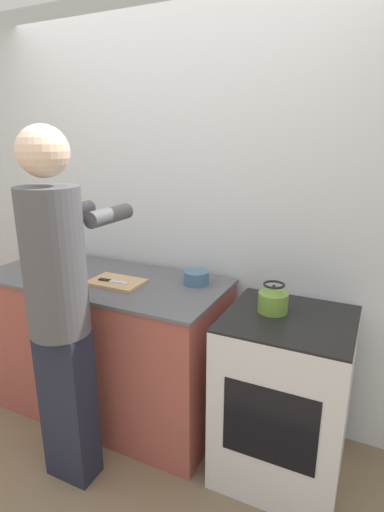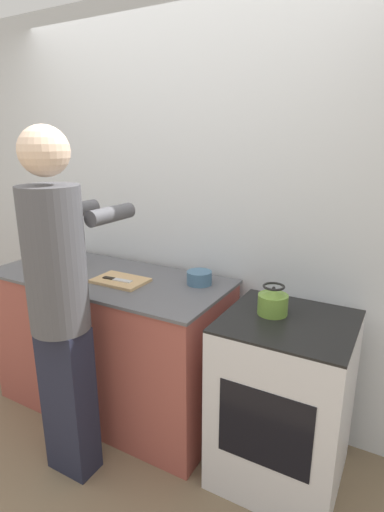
% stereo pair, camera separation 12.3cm
% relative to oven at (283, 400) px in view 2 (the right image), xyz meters
% --- Properties ---
extents(ground_plane, '(12.00, 12.00, 0.00)m').
position_rel_oven_xyz_m(ground_plane, '(-0.80, -0.30, -0.46)').
color(ground_plane, '#7A664C').
extents(wall_back, '(8.00, 0.05, 2.60)m').
position_rel_oven_xyz_m(wall_back, '(-0.80, 0.42, 0.84)').
color(wall_back, silver).
rests_on(wall_back, ground_plane).
extents(counter, '(1.54, 0.68, 0.93)m').
position_rel_oven_xyz_m(counter, '(-1.16, 0.03, 0.01)').
color(counter, '#9E4C42').
rests_on(counter, ground_plane).
extents(oven, '(0.63, 0.61, 0.91)m').
position_rel_oven_xyz_m(oven, '(0.00, 0.00, 0.00)').
color(oven, silver).
rests_on(oven, ground_plane).
extents(person, '(0.33, 0.57, 1.82)m').
position_rel_oven_xyz_m(person, '(-1.00, -0.50, 0.56)').
color(person, '#1F2234').
rests_on(person, ground_plane).
extents(cutting_board, '(0.32, 0.21, 0.02)m').
position_rel_oven_xyz_m(cutting_board, '(-1.02, -0.02, 0.49)').
color(cutting_board, tan).
rests_on(cutting_board, counter).
extents(knife, '(0.20, 0.05, 0.01)m').
position_rel_oven_xyz_m(knife, '(-1.03, -0.04, 0.50)').
color(knife, silver).
rests_on(knife, cutting_board).
extents(kettle, '(0.15, 0.15, 0.15)m').
position_rel_oven_xyz_m(kettle, '(-0.09, 0.03, 0.52)').
color(kettle, olive).
rests_on(kettle, oven).
extents(bowl_prep, '(0.15, 0.15, 0.08)m').
position_rel_oven_xyz_m(bowl_prep, '(-0.59, 0.18, 0.52)').
color(bowl_prep, '#426684').
rests_on(bowl_prep, counter).
extents(canister_jar, '(0.15, 0.15, 0.19)m').
position_rel_oven_xyz_m(canister_jar, '(-1.46, 0.01, 0.57)').
color(canister_jar, tan).
rests_on(canister_jar, counter).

